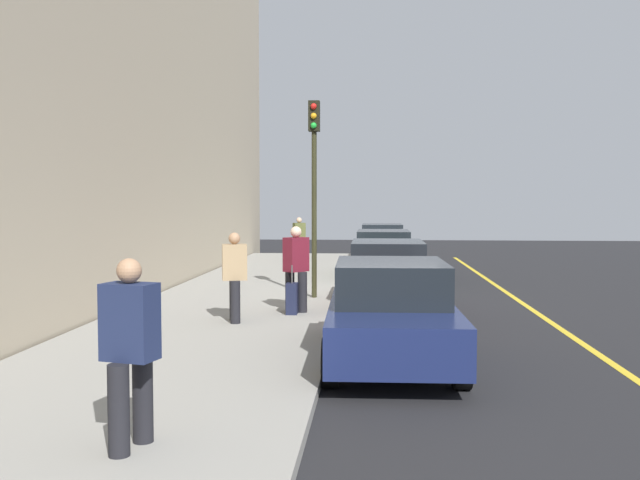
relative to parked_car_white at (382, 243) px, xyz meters
The scene contains 13 objects.
ground_plane 11.76m from the parked_car_white, ahead, with size 56.00×56.00×0.00m, color black.
sidewalk 12.22m from the parked_car_white, 15.86° to the right, with size 28.00×4.60×0.15m, color gray.
lane_stripe_centre 12.18m from the parked_car_white, 15.10° to the left, with size 28.00×0.14×0.01m, color gold.
parked_car_white is the anchor object (origin of this frame).
parked_car_green 6.51m from the parked_car_white, ahead, with size 4.77×1.92×1.51m.
parked_car_maroon 12.54m from the parked_car_white, ahead, with size 4.53×1.91×1.51m.
parked_car_navy 18.02m from the parked_car_white, ahead, with size 4.15×1.96×1.51m.
pedestrian_burgundy_coat 14.21m from the parked_car_white, ahead, with size 0.55×0.54×1.75m.
pedestrian_tan_coat 15.70m from the parked_car_white, 10.85° to the right, with size 0.54×0.51×1.68m.
pedestrian_olive_coat 3.44m from the parked_car_white, 71.99° to the right, with size 0.50×0.53×1.65m.
pedestrian_navy_coat 22.33m from the parked_car_white, ahead, with size 0.56×0.53×1.74m.
traffic_light_pole 12.34m from the parked_car_white, ahead, with size 0.35×0.26×4.59m.
rolling_suitcase 14.58m from the parked_car_white, ahead, with size 0.34×0.22×0.98m.
Camera 1 is at (16.55, -0.35, 2.39)m, focal length 39.27 mm.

